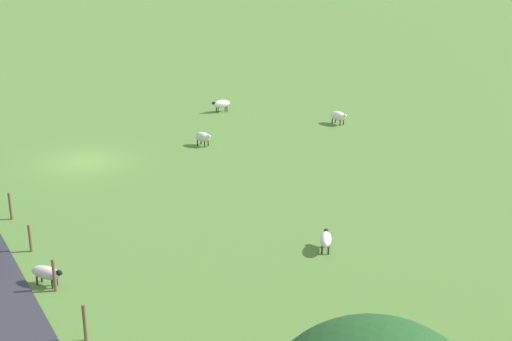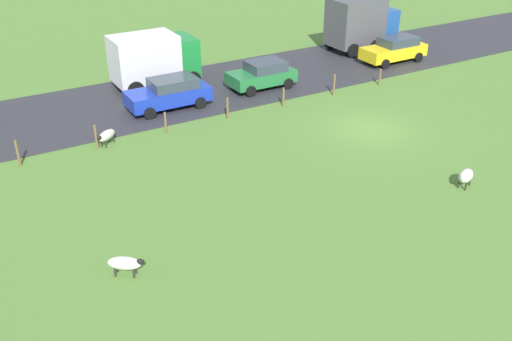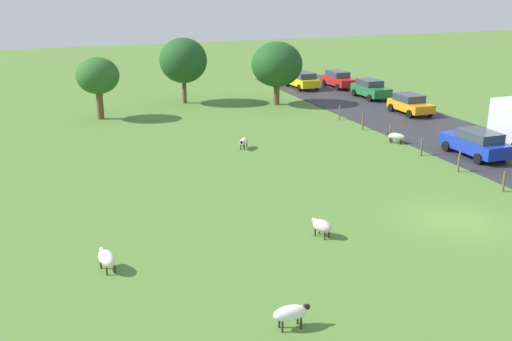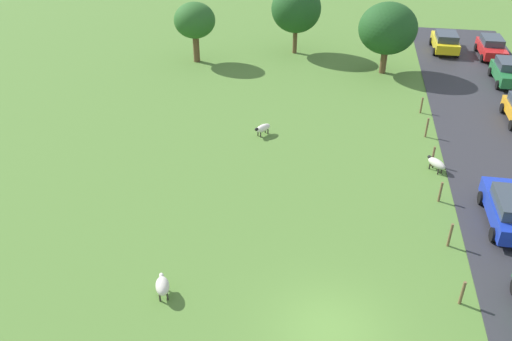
{
  "view_description": "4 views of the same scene",
  "coord_description": "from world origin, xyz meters",
  "px_view_note": "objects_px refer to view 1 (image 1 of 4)",
  "views": [
    {
      "loc": [
        9.6,
        35.0,
        12.23
      ],
      "look_at": [
        -4.79,
        9.54,
        1.67
      ],
      "focal_mm": 50.62,
      "sensor_mm": 36.0,
      "label": 1
    },
    {
      "loc": [
        -19.77,
        18.44,
        11.77
      ],
      "look_at": [
        -3.56,
        8.91,
        1.67
      ],
      "focal_mm": 39.72,
      "sensor_mm": 36.0,
      "label": 2
    },
    {
      "loc": [
        -17.45,
        -19.94,
        10.56
      ],
      "look_at": [
        -7.6,
        5.57,
        1.59
      ],
      "focal_mm": 41.29,
      "sensor_mm": 36.0,
      "label": 3
    },
    {
      "loc": [
        -0.29,
        -13.41,
        14.83
      ],
      "look_at": [
        -4.15,
        7.91,
        1.59
      ],
      "focal_mm": 36.6,
      "sensor_mm": 36.0,
      "label": 4
    }
  ],
  "objects_px": {
    "sheep_3": "(203,137)",
    "sheep_0": "(221,104)",
    "sheep_2": "(338,116)",
    "sheep_4": "(47,273)",
    "sheep_1": "(326,239)"
  },
  "relations": [
    {
      "from": "sheep_3",
      "to": "sheep_0",
      "type": "bearing_deg",
      "value": -125.09
    },
    {
      "from": "sheep_0",
      "to": "sheep_3",
      "type": "xyz_separation_m",
      "value": [
        4.1,
        5.83,
        -0.03
      ]
    },
    {
      "from": "sheep_3",
      "to": "sheep_2",
      "type": "bearing_deg",
      "value": 178.88
    },
    {
      "from": "sheep_3",
      "to": "sheep_4",
      "type": "bearing_deg",
      "value": 45.23
    },
    {
      "from": "sheep_0",
      "to": "sheep_4",
      "type": "relative_size",
      "value": 1.05
    },
    {
      "from": "sheep_2",
      "to": "sheep_4",
      "type": "xyz_separation_m",
      "value": [
        20.47,
        11.41,
        -0.04
      ]
    },
    {
      "from": "sheep_1",
      "to": "sheep_3",
      "type": "relative_size",
      "value": 1.05
    },
    {
      "from": "sheep_0",
      "to": "sheep_1",
      "type": "bearing_deg",
      "value": 74.16
    },
    {
      "from": "sheep_1",
      "to": "sheep_4",
      "type": "bearing_deg",
      "value": -14.03
    },
    {
      "from": "sheep_3",
      "to": "sheep_4",
      "type": "relative_size",
      "value": 0.93
    },
    {
      "from": "sheep_1",
      "to": "sheep_2",
      "type": "bearing_deg",
      "value": -127.17
    },
    {
      "from": "sheep_0",
      "to": "sheep_4",
      "type": "height_order",
      "value": "sheep_0"
    },
    {
      "from": "sheep_1",
      "to": "sheep_4",
      "type": "relative_size",
      "value": 0.98
    },
    {
      "from": "sheep_3",
      "to": "sheep_4",
      "type": "distance_m",
      "value": 16.32
    },
    {
      "from": "sheep_1",
      "to": "sheep_3",
      "type": "bearing_deg",
      "value": -96.28
    }
  ]
}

